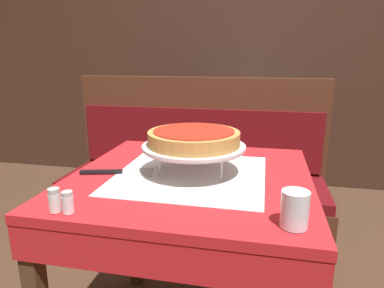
# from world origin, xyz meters

# --- Properties ---
(dining_table_front) EXTENTS (0.83, 0.83, 0.78)m
(dining_table_front) POSITION_xyz_m (0.00, 0.00, 0.68)
(dining_table_front) COLOR red
(dining_table_front) RESTS_ON ground_plane
(dining_table_rear) EXTENTS (0.59, 0.59, 0.78)m
(dining_table_rear) POSITION_xyz_m (0.09, 1.63, 0.65)
(dining_table_rear) COLOR #194799
(dining_table_rear) RESTS_ON ground_plane
(booth_bench) EXTENTS (1.63, 0.52, 1.05)m
(booth_bench) POSITION_xyz_m (-0.17, 0.87, 0.31)
(booth_bench) COLOR #4C2819
(booth_bench) RESTS_ON ground_plane
(back_wall_panel) EXTENTS (6.00, 0.04, 2.40)m
(back_wall_panel) POSITION_xyz_m (0.00, 2.09, 1.20)
(back_wall_panel) COLOR #3D2319
(back_wall_panel) RESTS_ON ground_plane
(pizza_pan_stand) EXTENTS (0.36, 0.36, 0.10)m
(pizza_pan_stand) POSITION_xyz_m (0.01, 0.01, 0.87)
(pizza_pan_stand) COLOR #ADADB2
(pizza_pan_stand) RESTS_ON dining_table_front
(deep_dish_pizza) EXTENTS (0.32, 0.32, 0.05)m
(deep_dish_pizza) POSITION_xyz_m (0.01, 0.01, 0.91)
(deep_dish_pizza) COLOR #C68E47
(deep_dish_pizza) RESTS_ON pizza_pan_stand
(pizza_server) EXTENTS (0.26, 0.12, 0.01)m
(pizza_server) POSITION_xyz_m (-0.25, -0.05, 0.78)
(pizza_server) COLOR #BCBCC1
(pizza_server) RESTS_ON dining_table_front
(water_glass_near) EXTENTS (0.07, 0.07, 0.09)m
(water_glass_near) POSITION_xyz_m (0.33, -0.32, 0.83)
(water_glass_near) COLOR silver
(water_glass_near) RESTS_ON dining_table_front
(salt_shaker) EXTENTS (0.03, 0.03, 0.07)m
(salt_shaker) POSITION_xyz_m (-0.29, -0.37, 0.81)
(salt_shaker) COLOR silver
(salt_shaker) RESTS_ON dining_table_front
(pepper_shaker) EXTENTS (0.03, 0.03, 0.06)m
(pepper_shaker) POSITION_xyz_m (-0.25, -0.37, 0.81)
(pepper_shaker) COLOR silver
(pepper_shaker) RESTS_ON dining_table_front
(condiment_caddy) EXTENTS (0.13, 0.13, 0.14)m
(condiment_caddy) POSITION_xyz_m (0.16, 1.62, 0.81)
(condiment_caddy) COLOR black
(condiment_caddy) RESTS_ON dining_table_rear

